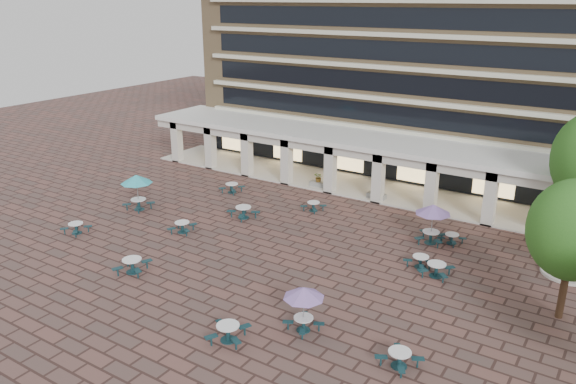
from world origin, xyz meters
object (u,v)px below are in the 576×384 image
object	(u,v)px
picnic_table_0	(76,227)
picnic_table_2	(228,331)
picnic_table_1	(132,264)
planter_left	(319,181)
planter_right	(377,193)

from	to	relation	value
picnic_table_0	picnic_table_2	world-z (taller)	picnic_table_2
picnic_table_0	picnic_table_2	size ratio (longest dim) A/B	0.78
picnic_table_1	picnic_table_2	world-z (taller)	picnic_table_1
planter_left	planter_right	distance (m)	5.28
picnic_table_0	planter_right	bearing A→B (deg)	46.84
picnic_table_2	picnic_table_0	bearing A→B (deg)	147.51
picnic_table_1	planter_left	bearing A→B (deg)	63.85
picnic_table_2	planter_right	xyz separation A→B (m)	(-2.27, 21.52, 0.07)
picnic_table_2	planter_left	xyz separation A→B (m)	(-7.56, 21.52, 0.07)
planter_left	planter_right	size ratio (longest dim) A/B	1.00
picnic_table_2	planter_right	distance (m)	21.64
picnic_table_0	picnic_table_1	distance (m)	7.79
picnic_table_2	planter_right	world-z (taller)	planter_right
planter_left	picnic_table_2	bearing A→B (deg)	-70.65
picnic_table_1	planter_right	world-z (taller)	planter_right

